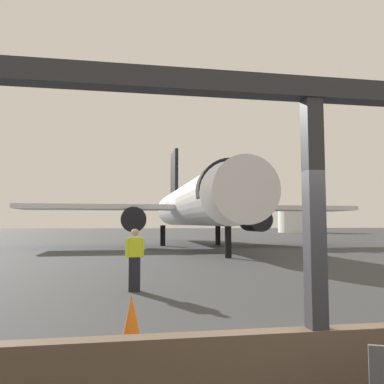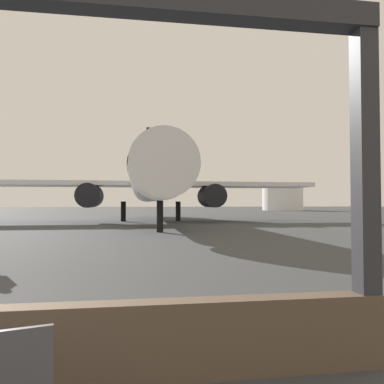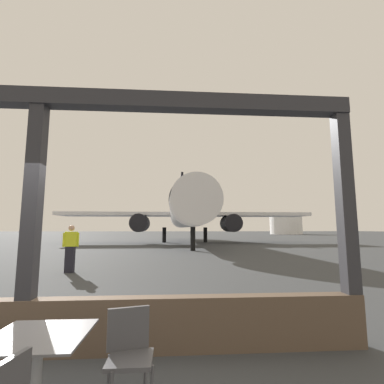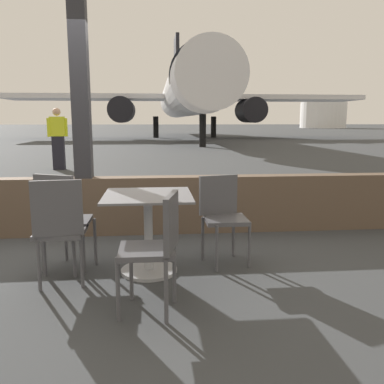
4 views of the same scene
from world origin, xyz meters
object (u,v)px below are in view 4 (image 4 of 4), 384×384
at_px(cafe_chair_aisle_left, 62,214).
at_px(ground_crew_worker, 58,138).
at_px(cafe_chair_window_right, 59,224).
at_px(cafe_chair_aisle_right, 222,211).
at_px(airplane, 186,94).
at_px(fuel_storage_tank, 323,115).
at_px(dining_table, 148,227).
at_px(cafe_chair_window_left, 158,242).

distance_m(cafe_chair_aisle_left, ground_crew_worker, 8.49).
xyz_separation_m(cafe_chair_window_right, cafe_chair_aisle_right, (1.46, 0.48, -0.03)).
xyz_separation_m(airplane, fuel_storage_tank, (29.91, 44.22, -1.04)).
bearing_deg(cafe_chair_aisle_left, fuel_storage_tank, 65.52).
distance_m(cafe_chair_window_right, cafe_chair_aisle_right, 1.53).
relative_size(dining_table, cafe_chair_window_left, 0.89).
bearing_deg(dining_table, cafe_chair_aisle_right, 17.92).
bearing_deg(cafe_chair_window_left, cafe_chair_window_right, 144.97).
distance_m(cafe_chair_aisle_right, fuel_storage_tank, 79.75).
relative_size(cafe_chair_window_right, airplane, 0.03).
xyz_separation_m(cafe_chair_window_left, cafe_chair_aisle_left, (-0.86, 0.89, 0.01)).
distance_m(cafe_chair_aisle_right, airplane, 29.09).
distance_m(ground_crew_worker, fuel_storage_tank, 73.91).
relative_size(cafe_chair_window_left, ground_crew_worker, 0.51).
bearing_deg(cafe_chair_window_right, airplane, 83.40).
relative_size(cafe_chair_window_left, airplane, 0.03).
relative_size(airplane, ground_crew_worker, 17.05).
distance_m(cafe_chair_window_right, fuel_storage_tank, 80.77).
xyz_separation_m(cafe_chair_window_left, ground_crew_worker, (-2.73, 9.17, 0.37)).
relative_size(cafe_chair_window_right, cafe_chair_aisle_right, 1.08).
height_order(dining_table, airplane, airplane).
bearing_deg(cafe_chair_window_right, cafe_chair_aisle_right, 18.12).
xyz_separation_m(dining_table, cafe_chair_aisle_left, (-0.78, 0.08, 0.12)).
xyz_separation_m(cafe_chair_window_left, airplane, (2.59, 29.91, 2.93)).
distance_m(cafe_chair_aisle_right, ground_crew_worker, 8.80).
relative_size(cafe_chair_aisle_left, cafe_chair_aisle_right, 1.08).
bearing_deg(cafe_chair_window_left, airplane, 85.06).
xyz_separation_m(cafe_chair_aisle_left, cafe_chair_aisle_right, (1.50, 0.15, -0.04)).
bearing_deg(airplane, cafe_chair_window_right, -96.60).
relative_size(dining_table, cafe_chair_aisle_right, 0.92).
height_order(cafe_chair_aisle_right, fuel_storage_tank, fuel_storage_tank).
distance_m(cafe_chair_window_left, cafe_chair_window_right, 0.99).
distance_m(cafe_chair_aisle_left, cafe_chair_aisle_right, 1.51).
bearing_deg(cafe_chair_aisle_right, airplane, 86.15).
xyz_separation_m(cafe_chair_aisle_right, airplane, (1.94, 28.87, 2.95)).
bearing_deg(cafe_chair_window_right, dining_table, 18.31).
bearing_deg(dining_table, cafe_chair_window_left, -84.55).
distance_m(airplane, fuel_storage_tank, 53.39).
relative_size(cafe_chair_aisle_right, fuel_storage_tank, 0.10).
relative_size(dining_table, cafe_chair_window_right, 0.86).
xyz_separation_m(cafe_chair_aisle_left, airplane, (3.44, 29.02, 2.92)).
bearing_deg(fuel_storage_tank, cafe_chair_window_right, -114.36).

